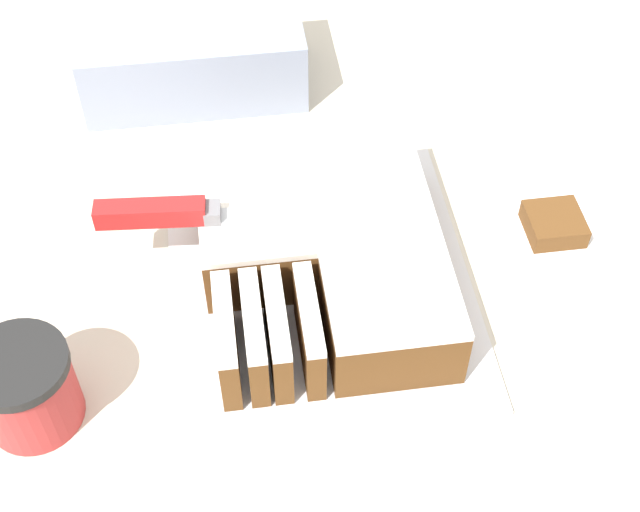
% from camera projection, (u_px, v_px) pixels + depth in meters
% --- Properties ---
extents(countertop, '(1.40, 1.10, 0.93)m').
position_uv_depth(countertop, '(277.00, 437.00, 1.33)').
color(countertop, beige).
rests_on(countertop, ground_plane).
extents(cake_board, '(0.31, 0.36, 0.01)m').
position_uv_depth(cake_board, '(320.00, 281.00, 0.92)').
color(cake_board, silver).
rests_on(cake_board, countertop).
extents(cake, '(0.23, 0.29, 0.07)m').
position_uv_depth(cake, '(324.00, 250.00, 0.89)').
color(cake, brown).
rests_on(cake, cake_board).
extents(knife, '(0.30, 0.05, 0.02)m').
position_uv_depth(knife, '(183.00, 213.00, 0.86)').
color(knife, silver).
rests_on(knife, cake).
extents(coffee_cup, '(0.09, 0.09, 0.09)m').
position_uv_depth(coffee_cup, '(26.00, 388.00, 0.79)').
color(coffee_cup, '#B23333').
rests_on(coffee_cup, countertop).
extents(paper_napkin, '(0.16, 0.16, 0.01)m').
position_uv_depth(paper_napkin, '(551.00, 233.00, 0.96)').
color(paper_napkin, white).
rests_on(paper_napkin, countertop).
extents(brownie, '(0.06, 0.06, 0.02)m').
position_uv_depth(brownie, '(554.00, 224.00, 0.95)').
color(brownie, brown).
rests_on(brownie, paper_napkin).
extents(storage_box, '(0.27, 0.14, 0.09)m').
position_uv_depth(storage_box, '(193.00, 56.00, 1.10)').
color(storage_box, '#8C99B2').
rests_on(storage_box, countertop).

